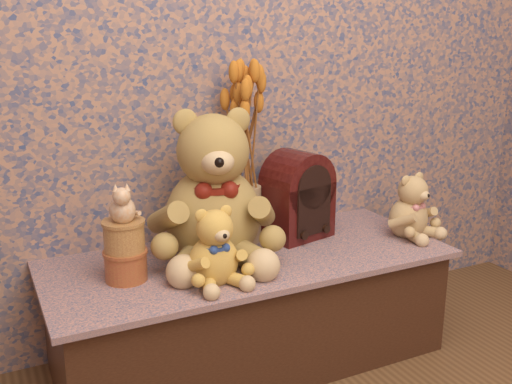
% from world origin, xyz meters
% --- Properties ---
extents(display_shelf, '(1.39, 0.59, 0.39)m').
position_xyz_m(display_shelf, '(0.00, 1.22, 0.20)').
color(display_shelf, '#34466A').
rests_on(display_shelf, ground).
extents(teddy_large, '(0.55, 0.61, 0.55)m').
position_xyz_m(teddy_large, '(-0.11, 1.27, 0.67)').
color(teddy_large, '#A88241').
rests_on(teddy_large, display_shelf).
extents(teddy_medium, '(0.22, 0.26, 0.26)m').
position_xyz_m(teddy_medium, '(-0.19, 1.07, 0.52)').
color(teddy_medium, '#B38832').
rests_on(teddy_medium, display_shelf).
extents(teddy_small, '(0.26, 0.28, 0.26)m').
position_xyz_m(teddy_small, '(0.63, 1.15, 0.52)').
color(teddy_small, tan).
rests_on(teddy_small, display_shelf).
extents(cathedral_radio, '(0.27, 0.22, 0.33)m').
position_xyz_m(cathedral_radio, '(0.25, 1.32, 0.56)').
color(cathedral_radio, '#320909').
rests_on(cathedral_radio, display_shelf).
extents(ceramic_vase, '(0.13, 0.13, 0.20)m').
position_xyz_m(ceramic_vase, '(0.05, 1.37, 0.50)').
color(ceramic_vase, tan).
rests_on(ceramic_vase, display_shelf).
extents(dried_stalks, '(0.24, 0.24, 0.46)m').
position_xyz_m(dried_stalks, '(0.05, 1.37, 0.83)').
color(dried_stalks, '#C66D1F').
rests_on(dried_stalks, ceramic_vase).
extents(biscuit_tin_lower, '(0.15, 0.15, 0.09)m').
position_xyz_m(biscuit_tin_lower, '(-0.43, 1.20, 0.44)').
color(biscuit_tin_lower, '#B07533').
rests_on(biscuit_tin_lower, display_shelf).
extents(biscuit_tin_upper, '(0.15, 0.15, 0.10)m').
position_xyz_m(biscuit_tin_upper, '(-0.43, 1.20, 0.54)').
color(biscuit_tin_upper, '#D7B55E').
rests_on(biscuit_tin_upper, biscuit_tin_lower).
extents(cat_figurine, '(0.11, 0.12, 0.13)m').
position_xyz_m(cat_figurine, '(-0.43, 1.20, 0.65)').
color(cat_figurine, silver).
rests_on(cat_figurine, biscuit_tin_upper).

